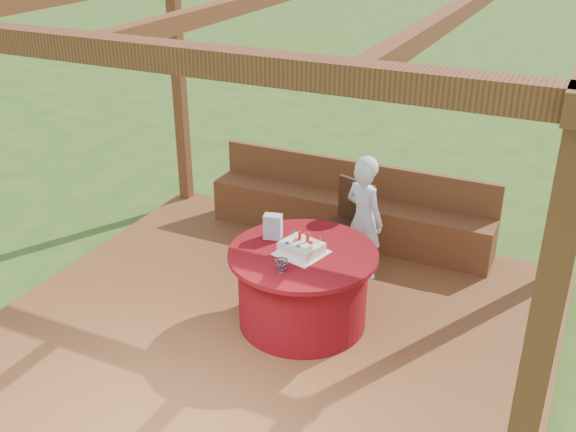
# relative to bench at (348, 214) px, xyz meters

# --- Properties ---
(ground) EXTENTS (60.00, 60.00, 0.00)m
(ground) POSITION_rel_bench_xyz_m (0.00, -1.72, -0.38)
(ground) COLOR #30531B
(ground) RESTS_ON ground
(deck) EXTENTS (4.50, 4.00, 0.12)m
(deck) POSITION_rel_bench_xyz_m (0.00, -1.72, -0.32)
(deck) COLOR brown
(deck) RESTS_ON ground
(pergola) EXTENTS (4.50, 4.00, 2.72)m
(pergola) POSITION_rel_bench_xyz_m (0.00, -1.72, 2.02)
(pergola) COLOR brown
(pergola) RESTS_ON deck
(bench) EXTENTS (3.00, 0.42, 0.80)m
(bench) POSITION_rel_bench_xyz_m (0.00, 0.00, 0.00)
(bench) COLOR brown
(bench) RESTS_ON deck
(table) EXTENTS (1.23, 1.23, 0.67)m
(table) POSITION_rel_bench_xyz_m (0.21, -1.63, 0.08)
(table) COLOR maroon
(table) RESTS_ON deck
(chair) EXTENTS (0.53, 0.53, 0.87)m
(chair) POSITION_rel_bench_xyz_m (0.21, -0.58, 0.21)
(chair) COLOR #381F11
(chair) RESTS_ON deck
(elderly_woman) EXTENTS (0.49, 0.42, 1.20)m
(elderly_woman) POSITION_rel_bench_xyz_m (0.39, -0.66, 0.34)
(elderly_woman) COLOR #ABD6FF
(elderly_woman) RESTS_ON deck
(birthday_cake) EXTENTS (0.43, 0.43, 0.17)m
(birthday_cake) POSITION_rel_bench_xyz_m (0.21, -1.66, 0.46)
(birthday_cake) COLOR white
(birthday_cake) RESTS_ON table
(gift_bag) EXTENTS (0.17, 0.13, 0.21)m
(gift_bag) POSITION_rel_bench_xyz_m (-0.12, -1.52, 0.51)
(gift_bag) COLOR #ED99D4
(gift_bag) RESTS_ON table
(drinking_glass) EXTENTS (0.13, 0.13, 0.10)m
(drinking_glass) POSITION_rel_bench_xyz_m (0.19, -1.99, 0.46)
(drinking_glass) COLOR white
(drinking_glass) RESTS_ON table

